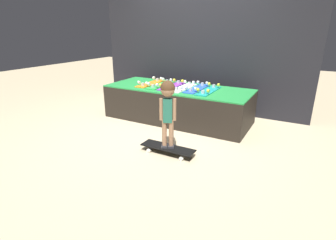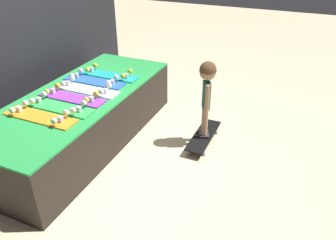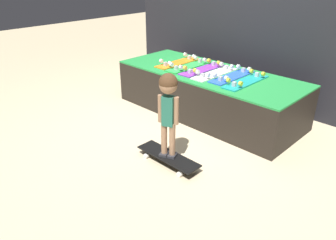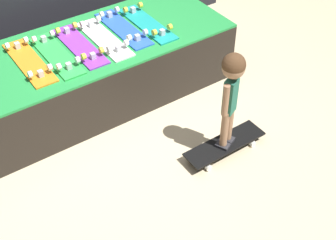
{
  "view_description": "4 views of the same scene",
  "coord_description": "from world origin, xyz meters",
  "px_view_note": "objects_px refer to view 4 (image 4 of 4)",
  "views": [
    {
      "loc": [
        1.94,
        -3.31,
        1.51
      ],
      "look_at": [
        0.31,
        -0.36,
        0.32
      ],
      "focal_mm": 28.0,
      "sensor_mm": 36.0,
      "label": 1
    },
    {
      "loc": [
        -2.46,
        -1.54,
        2.04
      ],
      "look_at": [
        0.32,
        -0.33,
        0.29
      ],
      "focal_mm": 35.0,
      "sensor_mm": 36.0,
      "label": 2
    },
    {
      "loc": [
        2.43,
        -2.66,
        1.81
      ],
      "look_at": [
        0.15,
        -0.35,
        0.25
      ],
      "focal_mm": 35.0,
      "sensor_mm": 36.0,
      "label": 3
    },
    {
      "loc": [
        -1.41,
        -2.62,
        2.72
      ],
      "look_at": [
        0.15,
        -0.38,
        0.29
      ],
      "focal_mm": 50.0,
      "sensor_mm": 36.0,
      "label": 4
    }
  ],
  "objects_px": {
    "skateboard_purple_on_rack": "(80,45)",
    "skateboard_blue_on_rack": "(123,28)",
    "skateboard_white_on_rack": "(104,38)",
    "skateboard_green_on_rack": "(56,54)",
    "child": "(232,84)",
    "skateboard_orange_on_rack": "(29,61)",
    "skateboard_teal_on_rack": "(147,23)",
    "skateboard_on_floor": "(225,145)"
  },
  "relations": [
    {
      "from": "skateboard_green_on_rack",
      "to": "skateboard_teal_on_rack",
      "type": "distance_m",
      "value": 0.88
    },
    {
      "from": "skateboard_orange_on_rack",
      "to": "skateboard_white_on_rack",
      "type": "height_order",
      "value": "same"
    },
    {
      "from": "skateboard_green_on_rack",
      "to": "skateboard_on_floor",
      "type": "bearing_deg",
      "value": -56.03
    },
    {
      "from": "skateboard_purple_on_rack",
      "to": "skateboard_white_on_rack",
      "type": "bearing_deg",
      "value": -5.45
    },
    {
      "from": "skateboard_orange_on_rack",
      "to": "skateboard_green_on_rack",
      "type": "distance_m",
      "value": 0.22
    },
    {
      "from": "skateboard_blue_on_rack",
      "to": "skateboard_orange_on_rack",
      "type": "bearing_deg",
      "value": -178.95
    },
    {
      "from": "skateboard_green_on_rack",
      "to": "skateboard_blue_on_rack",
      "type": "relative_size",
      "value": 1.0
    },
    {
      "from": "skateboard_green_on_rack",
      "to": "child",
      "type": "bearing_deg",
      "value": -56.03
    },
    {
      "from": "skateboard_green_on_rack",
      "to": "skateboard_white_on_rack",
      "type": "distance_m",
      "value": 0.44
    },
    {
      "from": "skateboard_green_on_rack",
      "to": "skateboard_white_on_rack",
      "type": "height_order",
      "value": "same"
    },
    {
      "from": "skateboard_purple_on_rack",
      "to": "skateboard_teal_on_rack",
      "type": "xyz_separation_m",
      "value": [
        0.66,
        -0.02,
        0.0
      ]
    },
    {
      "from": "skateboard_white_on_rack",
      "to": "skateboard_orange_on_rack",
      "type": "bearing_deg",
      "value": 176.82
    },
    {
      "from": "skateboard_teal_on_rack",
      "to": "child",
      "type": "relative_size",
      "value": 0.86
    },
    {
      "from": "skateboard_green_on_rack",
      "to": "skateboard_orange_on_rack",
      "type": "bearing_deg",
      "value": 172.0
    },
    {
      "from": "skateboard_white_on_rack",
      "to": "skateboard_teal_on_rack",
      "type": "relative_size",
      "value": 1.0
    },
    {
      "from": "skateboard_purple_on_rack",
      "to": "skateboard_orange_on_rack",
      "type": "bearing_deg",
      "value": 177.96
    },
    {
      "from": "skateboard_blue_on_rack",
      "to": "skateboard_green_on_rack",
      "type": "bearing_deg",
      "value": -175.93
    },
    {
      "from": "skateboard_white_on_rack",
      "to": "skateboard_blue_on_rack",
      "type": "bearing_deg",
      "value": 13.49
    },
    {
      "from": "skateboard_white_on_rack",
      "to": "child",
      "type": "bearing_deg",
      "value": -72.62
    },
    {
      "from": "skateboard_orange_on_rack",
      "to": "skateboard_green_on_rack",
      "type": "relative_size",
      "value": 1.0
    },
    {
      "from": "skateboard_blue_on_rack",
      "to": "child",
      "type": "distance_m",
      "value": 1.28
    },
    {
      "from": "skateboard_white_on_rack",
      "to": "skateboard_blue_on_rack",
      "type": "xyz_separation_m",
      "value": [
        0.22,
        0.05,
        0.0
      ]
    },
    {
      "from": "skateboard_orange_on_rack",
      "to": "skateboard_green_on_rack",
      "type": "xyz_separation_m",
      "value": [
        0.22,
        -0.03,
        0.0
      ]
    },
    {
      "from": "skateboard_purple_on_rack",
      "to": "skateboard_blue_on_rack",
      "type": "xyz_separation_m",
      "value": [
        0.44,
        0.03,
        0.0
      ]
    },
    {
      "from": "skateboard_orange_on_rack",
      "to": "skateboard_teal_on_rack",
      "type": "relative_size",
      "value": 1.0
    },
    {
      "from": "child",
      "to": "skateboard_purple_on_rack",
      "type": "bearing_deg",
      "value": 91.94
    },
    {
      "from": "skateboard_purple_on_rack",
      "to": "skateboard_on_floor",
      "type": "bearing_deg",
      "value": -64.06
    },
    {
      "from": "skateboard_orange_on_rack",
      "to": "child",
      "type": "bearing_deg",
      "value": -50.18
    },
    {
      "from": "skateboard_purple_on_rack",
      "to": "skateboard_white_on_rack",
      "type": "distance_m",
      "value": 0.22
    },
    {
      "from": "skateboard_green_on_rack",
      "to": "skateboard_blue_on_rack",
      "type": "xyz_separation_m",
      "value": [
        0.66,
        0.05,
        0.0
      ]
    },
    {
      "from": "skateboard_white_on_rack",
      "to": "skateboard_green_on_rack",
      "type": "bearing_deg",
      "value": 179.25
    },
    {
      "from": "skateboard_green_on_rack",
      "to": "skateboard_blue_on_rack",
      "type": "distance_m",
      "value": 0.66
    },
    {
      "from": "skateboard_on_floor",
      "to": "child",
      "type": "distance_m",
      "value": 0.61
    },
    {
      "from": "skateboard_orange_on_rack",
      "to": "child",
      "type": "distance_m",
      "value": 1.63
    },
    {
      "from": "skateboard_orange_on_rack",
      "to": "skateboard_on_floor",
      "type": "relative_size",
      "value": 1.03
    },
    {
      "from": "skateboard_purple_on_rack",
      "to": "skateboard_teal_on_rack",
      "type": "distance_m",
      "value": 0.66
    },
    {
      "from": "skateboard_purple_on_rack",
      "to": "skateboard_teal_on_rack",
      "type": "bearing_deg",
      "value": -1.54
    },
    {
      "from": "skateboard_white_on_rack",
      "to": "skateboard_blue_on_rack",
      "type": "height_order",
      "value": "same"
    },
    {
      "from": "skateboard_orange_on_rack",
      "to": "skateboard_white_on_rack",
      "type": "distance_m",
      "value": 0.66
    },
    {
      "from": "skateboard_on_floor",
      "to": "skateboard_blue_on_rack",
      "type": "bearing_deg",
      "value": 97.16
    },
    {
      "from": "skateboard_white_on_rack",
      "to": "child",
      "type": "relative_size",
      "value": 0.86
    },
    {
      "from": "skateboard_blue_on_rack",
      "to": "skateboard_on_floor",
      "type": "relative_size",
      "value": 1.03
    }
  ]
}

